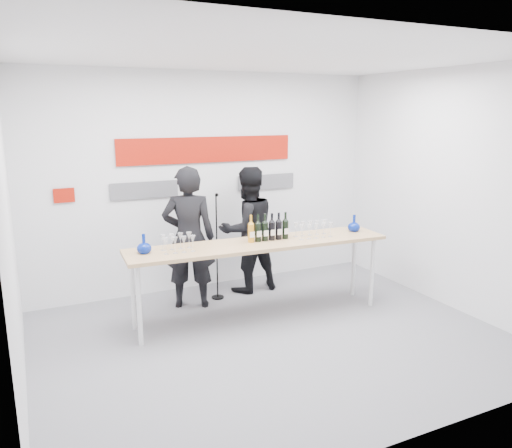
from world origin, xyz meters
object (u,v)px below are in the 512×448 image
mic_stand (217,267)px  tasting_table (260,248)px  presenter_left (189,238)px  presenter_right (248,230)px

mic_stand → tasting_table: bearing=-64.1°
tasting_table → mic_stand: 0.95m
presenter_left → presenter_right: bearing=-145.6°
presenter_left → mic_stand: bearing=-146.2°
tasting_table → mic_stand: size_ratio=2.22×
tasting_table → presenter_right: bearing=77.0°
tasting_table → presenter_left: size_ratio=1.76×
tasting_table → mic_stand: mic_stand is taller
tasting_table → presenter_left: (-0.64, 0.72, 0.03)m
tasting_table → presenter_left: 0.97m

